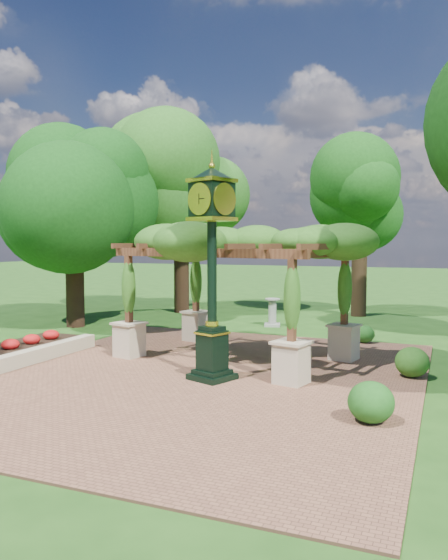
% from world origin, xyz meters
% --- Properties ---
extents(ground, '(120.00, 120.00, 0.00)m').
position_xyz_m(ground, '(0.00, 0.00, 0.00)').
color(ground, '#1E4714').
rests_on(ground, ground).
extents(brick_plaza, '(10.00, 12.00, 0.04)m').
position_xyz_m(brick_plaza, '(0.00, 1.00, 0.02)').
color(brick_plaza, brown).
rests_on(brick_plaza, ground).
extents(border_wall, '(0.35, 5.00, 0.40)m').
position_xyz_m(border_wall, '(-4.60, 0.50, 0.20)').
color(border_wall, '#C6B793').
rests_on(border_wall, ground).
extents(flower_bed, '(1.50, 5.00, 0.36)m').
position_xyz_m(flower_bed, '(-5.50, 0.50, 0.18)').
color(flower_bed, red).
rests_on(flower_bed, ground).
extents(pedestal_clock, '(1.25, 1.25, 4.92)m').
position_xyz_m(pedestal_clock, '(0.42, 0.75, 2.94)').
color(pedestal_clock, black).
rests_on(pedestal_clock, brick_plaza).
extents(pergola, '(6.43, 4.77, 3.65)m').
position_xyz_m(pergola, '(0.08, 3.10, 3.00)').
color(pergola, '#C8B695').
rests_on(pergola, brick_plaza).
extents(sundial, '(0.73, 0.73, 1.06)m').
position_xyz_m(sundial, '(-0.73, 9.07, 0.47)').
color(sundial, gray).
rests_on(sundial, ground).
extents(shrub_front, '(0.95, 0.95, 0.73)m').
position_xyz_m(shrub_front, '(4.19, -0.96, 0.40)').
color(shrub_front, '#1B5117').
rests_on(shrub_front, brick_plaza).
extents(shrub_mid, '(0.94, 0.94, 0.70)m').
position_xyz_m(shrub_mid, '(4.66, 2.71, 0.39)').
color(shrub_mid, '#275618').
rests_on(shrub_mid, brick_plaza).
extents(shrub_back, '(0.70, 0.70, 0.54)m').
position_xyz_m(shrub_back, '(3.02, 6.72, 0.31)').
color(shrub_back, '#1E5619').
rests_on(shrub_back, brick_plaza).
extents(tree_west_near, '(4.33, 4.33, 8.04)m').
position_xyz_m(tree_west_near, '(-7.57, 6.18, 5.52)').
color(tree_west_near, '#331E14').
rests_on(tree_west_near, ground).
extents(tree_west_far, '(4.36, 4.36, 7.85)m').
position_xyz_m(tree_west_far, '(-5.78, 11.48, 5.39)').
color(tree_west_far, black).
rests_on(tree_west_far, ground).
extents(tree_north, '(3.55, 3.55, 7.19)m').
position_xyz_m(tree_north, '(1.84, 13.24, 4.91)').
color(tree_north, black).
rests_on(tree_north, ground).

